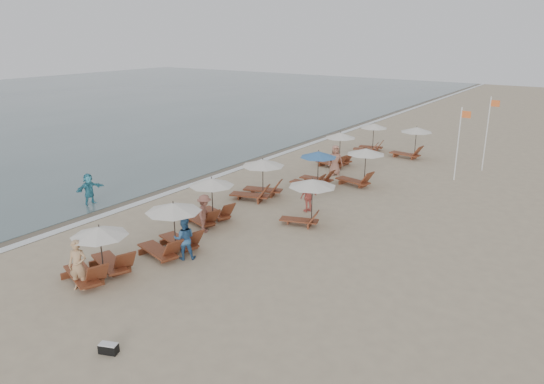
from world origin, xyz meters
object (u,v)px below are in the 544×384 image
Objects in this scene: inland_station_1 at (360,164)px; beachgoer_mid_b at (205,214)px; beachgoer_mid_a at (184,239)px; flag_pole_near at (459,140)px; lounger_station_1 at (170,229)px; lounger_station_5 at (336,150)px; inland_station_2 at (411,140)px; lounger_station_3 at (259,179)px; waterline_walker at (89,189)px; duffel_bag at (109,348)px; beachgoer_far_a at (308,196)px; beachgoer_far_b at (335,160)px; inland_station_0 at (307,195)px; beachgoer_near at (78,265)px; lounger_station_2 at (208,201)px; lounger_station_4 at (314,169)px; lounger_station_0 at (97,254)px; lounger_station_6 at (371,137)px.

inland_station_1 reaches higher than beachgoer_mid_b.
flag_pole_near is (5.73, 17.62, 1.60)m from beachgoer_mid_a.
lounger_station_5 is at bearing 93.60° from lounger_station_1.
lounger_station_5 is 0.89× the size of inland_station_2.
lounger_station_3 is at bearing 99.10° from lounger_station_1.
waterline_walker is 13.88m from duffel_bag.
lounger_station_5 is 1.60× the size of beachgoer_far_a.
beachgoer_mid_b is 0.40× the size of flag_pole_near.
beachgoer_mid_b reaches higher than duffel_bag.
beachgoer_far_b reaches higher than waterline_walker.
lounger_station_3 is 1.08× the size of inland_station_0.
beachgoer_near is at bearing -108.92° from inland_station_0.
lounger_station_2 is 1.47× the size of beachgoer_mid_b.
lounger_station_0 is at bearing -92.98° from lounger_station_4.
beachgoer_far_b reaches higher than duffel_bag.
lounger_station_6 is 1.48× the size of beachgoer_far_a.
beachgoer_mid_b is 5.58m from beachgoer_far_a.
inland_station_1 is (3.26, -3.34, 0.24)m from lounger_station_5.
lounger_station_1 is 1.08× the size of lounger_station_4.
waterline_walker is (-6.84, -1.60, -0.19)m from lounger_station_2.
flag_pole_near is at bearing 42.21° from beachgoer_near.
inland_station_2 reaches higher than lounger_station_1.
inland_station_1 is at bearing 93.73° from duffel_bag.
beachgoer_mid_b is (0.66, -13.99, -0.17)m from lounger_station_5.
duffel_bag is (4.38, -27.74, -0.93)m from lounger_station_6.
duffel_bag is at bearing -34.48° from lounger_station_0.
inland_station_0 is 0.58× the size of flag_pole_near.
beachgoer_far_a is at bearing -51.87° from beachgoer_mid_b.
lounger_station_2 reaches higher than lounger_station_4.
lounger_station_5 reaches higher than lounger_station_3.
flag_pole_near is at bearing -18.66° from beachgoer_far_b.
lounger_station_5 reaches higher than lounger_station_2.
lounger_station_5 is 11.35m from inland_station_0.
beachgoer_mid_a is at bearing 179.90° from beachgoer_mid_b.
duffel_bag is (3.39, -17.50, -0.86)m from lounger_station_4.
waterline_walker is at bearing -160.22° from inland_station_0.
lounger_station_0 is at bearing -119.42° from waterline_walker.
beachgoer_mid_a is (1.30, 3.94, -0.05)m from beachgoer_near.
inland_station_2 reaches higher than beachgoer_near.
lounger_station_3 is (-0.59, 10.98, 0.14)m from lounger_station_0.
beachgoer_mid_a is at bearing -83.43° from lounger_station_5.
beachgoer_near is at bearing -134.65° from beachgoer_far_b.
inland_station_1 is (3.13, -8.65, 0.22)m from lounger_station_6.
lounger_station_4 is 12.51m from waterline_walker.
inland_station_0 is (3.89, -15.92, 0.38)m from lounger_station_6.
lounger_station_2 is 10.93m from beachgoer_far_b.
lounger_station_2 is 0.91× the size of inland_station_1.
inland_station_1 is at bearing 79.86° from lounger_station_0.
beachgoer_far_b is (0.38, 18.49, 0.03)m from beachgoer_near.
beachgoer_near is 18.49m from beachgoer_far_b.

